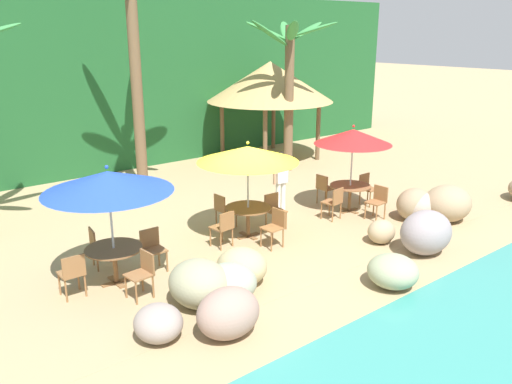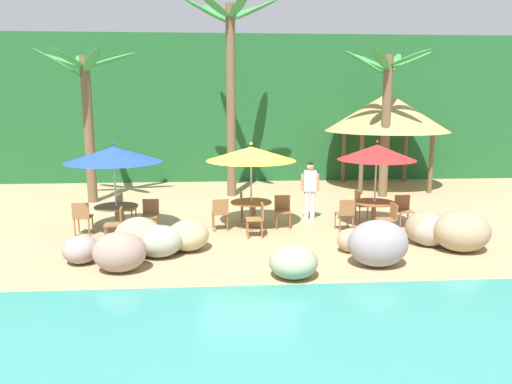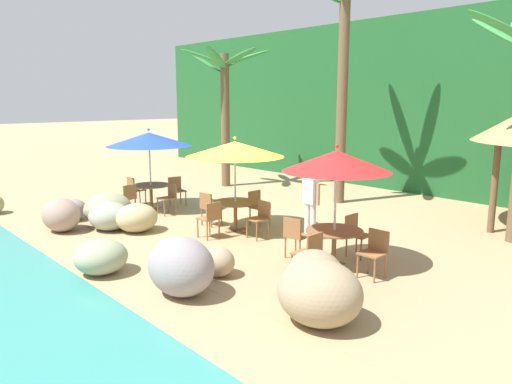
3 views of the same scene
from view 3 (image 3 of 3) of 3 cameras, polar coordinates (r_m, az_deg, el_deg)
ground_plane at (r=12.09m, az=-3.36°, el=-4.57°), size 120.00×120.00×0.00m
terrace_deck at (r=12.09m, az=-3.36°, el=-4.55°), size 18.00×5.20×0.01m
foliage_backdrop at (r=18.67m, az=18.86°, el=9.62°), size 28.00×2.40×6.00m
rock_seawall at (r=9.13m, az=-8.32°, el=-7.22°), size 15.04×3.07×0.98m
umbrella_blue at (r=14.41m, az=-12.40°, el=6.04°), size 2.42×2.42×2.38m
dining_table_blue at (r=14.60m, az=-12.17°, el=0.35°), size 1.10×1.10×0.74m
chair_blue_seaward at (r=13.94m, az=-10.12°, el=-0.49°), size 0.43×0.44×0.87m
chair_blue_inland at (r=15.03m, az=-9.29°, el=0.36°), size 0.48×0.48×0.87m
chair_blue_left at (r=15.31m, az=-14.03°, el=0.37°), size 0.42×0.43×0.87m
chair_blue_right at (r=14.08m, az=-14.74°, el=-0.57°), size 0.47×0.46×0.87m
umbrella_yellow at (r=11.72m, az=-2.48°, el=5.03°), size 2.37×2.37×2.33m
dining_table_yellow at (r=11.94m, az=-2.42°, el=-1.72°), size 1.10×1.10×0.74m
chair_yellow_seaward at (r=11.37m, az=0.55°, el=-2.87°), size 0.44×0.45×0.87m
chair_yellow_inland at (r=12.60m, az=0.16°, el=-1.52°), size 0.45×0.44×0.87m
chair_yellow_left at (r=12.49m, az=-5.53°, el=-1.68°), size 0.46×0.47×0.87m
chair_yellow_right at (r=11.36m, az=-5.32°, el=-2.93°), size 0.44×0.43×0.87m
umbrella_red at (r=9.23m, az=9.40°, el=3.59°), size 2.05×2.05×2.39m
dining_table_red at (r=9.52m, az=9.13°, el=-5.13°), size 1.10×1.10×0.74m
chair_red_seaward at (r=9.16m, az=13.73°, el=-6.60°), size 0.43×0.44×0.87m
chair_red_inland at (r=10.27m, az=11.55°, el=-4.61°), size 0.44×0.43×0.87m
chair_red_left at (r=9.92m, az=4.61°, el=-4.98°), size 0.47×0.48×0.87m
chair_red_right at (r=8.84m, az=6.31°, el=-6.98°), size 0.45×0.44×0.87m
palm_tree_nearest at (r=18.06m, az=-3.73°, el=11.81°), size 3.22×3.17×5.01m
palm_tree_second at (r=15.33m, az=10.12°, el=15.51°), size 3.25×3.04×6.79m
waiter_in_white at (r=11.20m, az=6.40°, el=-0.68°), size 0.52×0.22×1.70m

